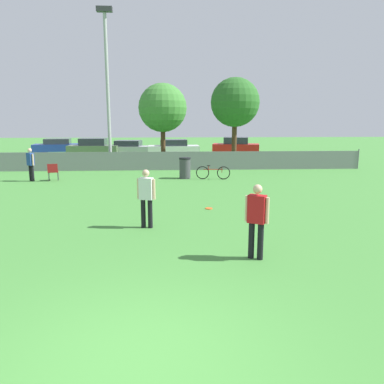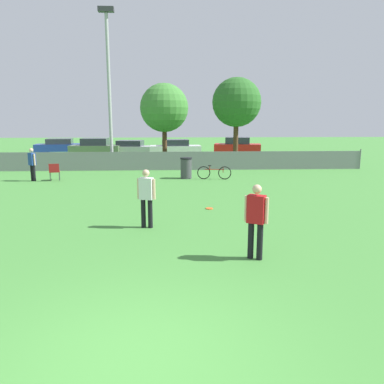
{
  "view_description": "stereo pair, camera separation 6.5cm",
  "coord_description": "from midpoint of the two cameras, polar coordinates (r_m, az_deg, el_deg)",
  "views": [
    {
      "loc": [
        0.42,
        -4.25,
        2.97
      ],
      "look_at": [
        1.0,
        5.63,
        1.05
      ],
      "focal_mm": 35.0,
      "sensor_mm": 36.0,
      "label": 1
    },
    {
      "loc": [
        0.49,
        -4.25,
        2.97
      ],
      "look_at": [
        1.0,
        5.63,
        1.05
      ],
      "focal_mm": 35.0,
      "sensor_mm": 36.0,
      "label": 2
    }
  ],
  "objects": [
    {
      "name": "parked_car_blue",
      "position": [
        35.56,
        -19.81,
        6.59
      ],
      "size": [
        4.32,
        2.3,
        1.32
      ],
      "rotation": [
        0.0,
        0.0,
        0.12
      ],
      "color": "black",
      "rests_on": "ground_plane"
    },
    {
      "name": "tree_near_pole",
      "position": [
        26.25,
        -4.57,
        12.64
      ],
      "size": [
        3.3,
        3.3,
        5.42
      ],
      "color": "#4C331E",
      "rests_on": "ground_plane"
    },
    {
      "name": "frisbee_disc",
      "position": [
        12.68,
        2.44,
        -2.51
      ],
      "size": [
        0.25,
        0.25,
        0.03
      ],
      "color": "#E5591E",
      "rests_on": "ground_plane"
    },
    {
      "name": "parked_car_white",
      "position": [
        31.31,
        -2.88,
        6.72
      ],
      "size": [
        4.24,
        1.95,
        1.35
      ],
      "rotation": [
        0.0,
        0.0,
        0.02
      ],
      "color": "black",
      "rests_on": "ground_plane"
    },
    {
      "name": "fence_backline",
      "position": [
        22.38,
        -4.53,
        4.74
      ],
      "size": [
        23.97,
        0.07,
        1.21
      ],
      "color": "gray",
      "rests_on": "ground_plane"
    },
    {
      "name": "tree_far_right",
      "position": [
        25.04,
        6.49,
        13.37
      ],
      "size": [
        3.17,
        3.17,
        5.66
      ],
      "color": "#4C331E",
      "rests_on": "ground_plane"
    },
    {
      "name": "trash_bin",
      "position": [
        19.16,
        -1.18,
        3.68
      ],
      "size": [
        0.59,
        0.59,
        1.07
      ],
      "color": "#3F3F44",
      "rests_on": "ground_plane"
    },
    {
      "name": "light_pole",
      "position": [
        23.54,
        -12.88,
        16.68
      ],
      "size": [
        0.9,
        0.36,
        9.29
      ],
      "color": "#9E9EA3",
      "rests_on": "ground_plane"
    },
    {
      "name": "player_defender_red",
      "position": [
        8.08,
        9.6,
        -3.79
      ],
      "size": [
        0.47,
        0.37,
        1.63
      ],
      "rotation": [
        0.0,
        0.0,
        -0.53
      ],
      "color": "black",
      "rests_on": "ground_plane"
    },
    {
      "name": "parked_car_silver",
      "position": [
        31.65,
        -9.71,
        6.59
      ],
      "size": [
        4.12,
        2.23,
        1.28
      ],
      "rotation": [
        0.0,
        0.0,
        -0.14
      ],
      "color": "black",
      "rests_on": "ground_plane"
    },
    {
      "name": "ground_plane",
      "position": [
        5.2,
        -8.53,
        -23.94
      ],
      "size": [
        120.0,
        120.0,
        0.0
      ],
      "primitive_type": "plane",
      "color": "#428438"
    },
    {
      "name": "player_receiver_white",
      "position": [
        10.37,
        -7.16,
        -0.45
      ],
      "size": [
        0.51,
        0.31,
        1.63
      ],
      "rotation": [
        0.0,
        0.0,
        -0.27
      ],
      "color": "black",
      "rests_on": "ground_plane"
    },
    {
      "name": "bicycle_sideline",
      "position": [
        18.92,
        3.14,
        2.98
      ],
      "size": [
        1.71,
        0.44,
        0.71
      ],
      "rotation": [
        0.0,
        0.0,
        -0.12
      ],
      "color": "black",
      "rests_on": "ground_plane"
    },
    {
      "name": "parked_car_red",
      "position": [
        32.66,
        6.64,
        6.91
      ],
      "size": [
        4.18,
        2.47,
        1.49
      ],
      "rotation": [
        0.0,
        0.0,
        -0.2
      ],
      "color": "black",
      "rests_on": "ground_plane"
    },
    {
      "name": "folding_chair_sideline",
      "position": [
        19.61,
        -20.52,
        3.05
      ],
      "size": [
        0.57,
        0.57,
        0.86
      ],
      "rotation": [
        0.0,
        0.0,
        3.36
      ],
      "color": "#333338",
      "rests_on": "ground_plane"
    },
    {
      "name": "parked_car_olive",
      "position": [
        31.58,
        -14.85,
        6.49
      ],
      "size": [
        4.01,
        1.75,
        1.49
      ],
      "rotation": [
        0.0,
        0.0,
        -0.02
      ],
      "color": "black",
      "rests_on": "ground_plane"
    },
    {
      "name": "spectator_in_blue",
      "position": [
        19.86,
        -23.46,
        4.12
      ],
      "size": [
        0.41,
        0.39,
        1.61
      ],
      "rotation": [
        0.0,
        0.0,
        2.46
      ],
      "color": "black",
      "rests_on": "ground_plane"
    }
  ]
}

